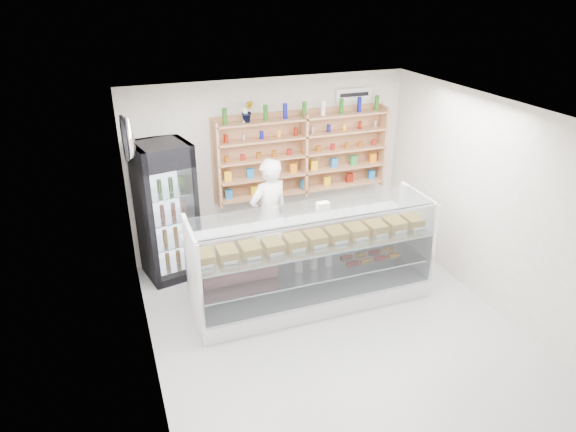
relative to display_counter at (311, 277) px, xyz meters
name	(u,v)px	position (x,y,z in m)	size (l,w,h in m)	color
room	(338,233)	(0.03, -0.71, 1.02)	(5.00, 5.00, 5.00)	#A8A8AD
display_counter	(311,277)	(0.00, 0.00, 0.00)	(3.27, 0.98, 1.42)	white
shop_worker	(269,216)	(-0.25, 1.06, 0.52)	(0.65, 0.43, 1.80)	white
drinks_cooler	(167,211)	(-1.71, 1.43, 0.66)	(0.88, 0.86, 2.08)	black
wall_shelving	(304,154)	(0.53, 1.63, 1.21)	(2.84, 0.28, 1.33)	#A2724C
potted_plant	(248,111)	(-0.37, 1.63, 1.98)	(0.18, 0.15, 0.33)	#1E6626
security_mirror	(128,138)	(-2.14, 0.49, 2.07)	(0.15, 0.50, 0.50)	silver
wall_sign	(354,94)	(1.43, 1.76, 2.07)	(0.62, 0.03, 0.20)	white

